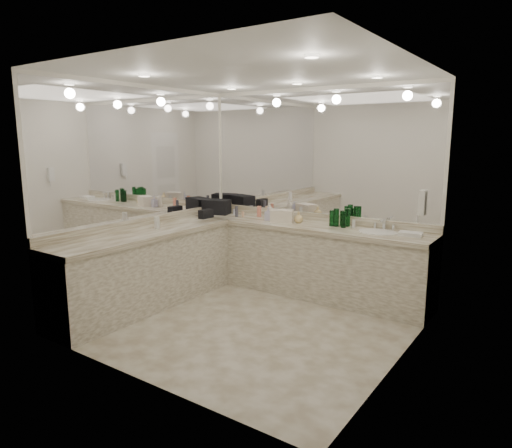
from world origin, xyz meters
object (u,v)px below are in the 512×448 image
Objects in this scene: cream_cosmetic_case at (282,216)px; soap_bottle_b at (268,214)px; hand_towel at (410,234)px; wall_phone at (423,202)px; black_toiletry_bag at (216,207)px; soap_bottle_a at (270,211)px; soap_bottle_c at (299,217)px; sink at (378,233)px.

cream_cosmetic_case is 1.64× the size of soap_bottle_b.
soap_bottle_b is (-1.83, -0.07, 0.07)m from hand_towel.
hand_towel is at bearing 114.89° from wall_phone.
black_toiletry_bag is at bearing 178.10° from soap_bottle_b.
soap_bottle_a is 0.09m from soap_bottle_b.
soap_bottle_c is at bearing -179.84° from hand_towel.
cream_cosmetic_case is 0.25m from soap_bottle_a.
cream_cosmetic_case is at bearing -1.22° from black_toiletry_bag.
hand_towel is (2.73, 0.04, -0.08)m from black_toiletry_bag.
wall_phone is at bearing -65.11° from hand_towel.
hand_towel is (-0.24, 0.52, -0.43)m from wall_phone.
soap_bottle_b is (-0.21, -0.01, 0.00)m from cream_cosmetic_case.
soap_bottle_a reaches higher than cream_cosmetic_case.
hand_towel is at bearing 0.16° from soap_bottle_c.
hand_towel is (0.36, 0.02, 0.03)m from sink.
soap_bottle_b is (0.90, -0.03, -0.02)m from black_toiletry_bag.
hand_towel is (1.62, 0.07, -0.06)m from cream_cosmetic_case.
wall_phone is at bearing -12.20° from soap_bottle_b.
black_toiletry_bag reaches higher than sink.
cream_cosmetic_case is 0.21m from soap_bottle_b.
sink is 1.05m from soap_bottle_c.
sink is at bearing 2.02° from soap_bottle_b.
soap_bottle_c reaches higher than sink.
cream_cosmetic_case is at bearing 166.30° from wall_phone.
soap_bottle_a is (-1.49, 0.03, 0.11)m from sink.
sink is 1.19× the size of black_toiletry_bag.
soap_bottle_c is (0.44, -0.02, -0.04)m from soap_bottle_a.
wall_phone is 2.15m from soap_bottle_b.
soap_bottle_a reaches higher than hand_towel.
sink is 2.37m from black_toiletry_bag.
sink is 1.26m from cream_cosmetic_case.
black_toiletry_bag is at bearing -176.29° from soap_bottle_a.
wall_phone reaches higher than black_toiletry_bag.
soap_bottle_a is at bearing 179.62° from hand_towel.
soap_bottle_a is 1.24× the size of soap_bottle_b.
cream_cosmetic_case is at bearing -18.91° from soap_bottle_a.
sink is 1.47m from soap_bottle_b.
hand_towel is 1.83m from soap_bottle_b.
cream_cosmetic_case is 0.22m from soap_bottle_c.
cream_cosmetic_case is at bearing -177.59° from hand_towel.
wall_phone is 1.65× the size of soap_bottle_c.
soap_bottle_b is (-2.07, 0.45, -0.36)m from wall_phone.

